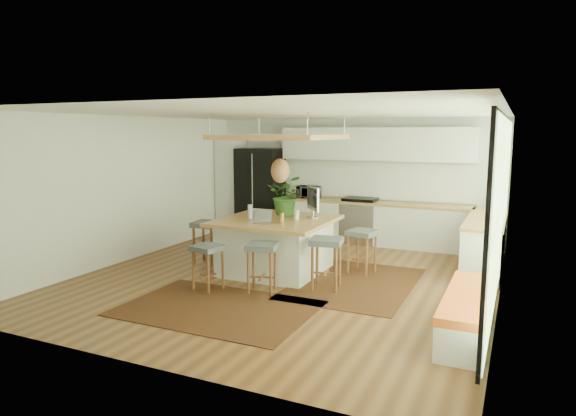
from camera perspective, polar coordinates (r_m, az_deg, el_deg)
The scene contains 35 objects.
floor at distance 8.48m, azimuth -0.18°, elevation -7.91°, with size 7.00×7.00×0.00m, color #563118.
ceiling at distance 8.14m, azimuth -0.19°, elevation 10.64°, with size 7.00×7.00×0.00m, color white.
wall_back at distance 11.45m, azimuth 7.20°, elevation 3.20°, with size 6.50×6.50×0.00m, color silver.
wall_front at distance 5.28m, azimuth -16.40°, elevation -3.31°, with size 6.50×6.50×0.00m, color silver.
wall_left at distance 10.00m, azimuth -17.35°, elevation 2.11°, with size 7.00×7.00×0.00m, color silver.
wall_right at distance 7.46m, azimuth 23.11°, elevation -0.26°, with size 7.00×7.00×0.00m, color silver.
window_wall at distance 7.45m, azimuth 22.90°, elevation 0.13°, with size 0.10×6.20×2.60m, color black, non-canonical shape.
pantry at distance 12.40m, azimuth -6.40°, elevation 2.57°, with size 0.55×0.60×2.25m, color silver.
back_counter_base at distance 11.12m, azimuth 9.32°, elevation -1.74°, with size 4.20×0.60×0.88m, color silver.
back_counter_top at distance 11.05m, azimuth 9.38°, elevation 0.61°, with size 4.24×0.64×0.05m, color olive.
backsplash at distance 11.28m, azimuth 9.84°, elevation 3.06°, with size 4.20×0.02×0.80m, color white.
upper_cabinets at distance 11.08m, azimuth 9.73°, elevation 7.11°, with size 4.20×0.34×0.70m, color silver.
range at distance 11.18m, azimuth 8.09°, elevation -1.35°, with size 0.76×0.62×1.00m, color #A5A5AA, non-canonical shape.
right_counter_base at distance 9.60m, azimuth 21.25°, elevation -3.85°, with size 0.60×2.50×0.88m, color silver.
right_counter_top at distance 9.51m, azimuth 21.40°, elevation -1.14°, with size 0.64×2.54×0.05m, color olive.
window_bench at distance 6.56m, azimuth 19.54°, elevation -11.11°, with size 0.52×2.00×0.50m, color silver, non-canonical shape.
ceiling_panel at distance 8.63m, azimuth -0.89°, elevation 6.20°, with size 1.86×1.86×0.80m, color olive, non-canonical shape.
rug_near at distance 7.17m, azimuth -7.90°, elevation -11.09°, with size 2.60×1.80×0.01m, color black.
rug_right at distance 8.27m, azimuth 7.49°, elevation -8.38°, with size 1.80×2.60×0.01m, color black.
fridge at distance 12.01m, azimuth -3.07°, elevation 1.46°, with size 1.01×0.79×2.03m, color black, non-canonical shape.
island at distance 8.77m, azimuth -1.36°, elevation -4.22°, with size 1.85×1.85×0.93m, color olive, non-canonical shape.
stool_near_left at distance 7.89m, azimuth -8.98°, elevation -6.61°, with size 0.41×0.41×0.70m, color #43474A, non-canonical shape.
stool_near_right at distance 7.70m, azimuth -2.95°, elevation -6.89°, with size 0.44×0.44×0.75m, color #43474A, non-canonical shape.
stool_right_front at distance 7.86m, azimuth 4.31°, elevation -6.57°, with size 0.47×0.47×0.80m, color #43474A, non-canonical shape.
stool_right_back at distance 8.77m, azimuth 8.31°, elevation -5.04°, with size 0.45×0.45×0.75m, color #43474A, non-canonical shape.
stool_left_side at distance 9.43m, azimuth -9.05°, elevation -4.10°, with size 0.46×0.46×0.79m, color #43474A, non-canonical shape.
laptop at distance 8.27m, azimuth -3.11°, elevation -0.88°, with size 0.31×0.33×0.23m, color #A5A5AA, non-canonical shape.
monitor at distance 8.76m, azimuth 2.81°, elevation 0.57°, with size 0.59×0.21×0.55m, color #A5A5AA, non-canonical shape.
microwave at distance 11.47m, azimuth 2.34°, elevation 1.96°, with size 0.48×0.27×0.33m, color #A5A5AA.
island_plant at distance 9.05m, azimuth -0.17°, elevation 0.98°, with size 0.65×0.72×0.56m, color #1E4C19.
island_bowl at distance 9.38m, azimuth -3.68°, elevation -0.34°, with size 0.23×0.23×0.06m, color silver.
island_bottle_0 at distance 9.00m, azimuth -4.24°, elevation -0.28°, with size 0.07×0.07×0.19m, color blue.
island_bottle_1 at distance 8.72m, azimuth -4.17°, elevation -0.57°, with size 0.07×0.07×0.19m, color silver.
island_bottle_2 at distance 8.29m, azimuth -0.74°, elevation -1.02°, with size 0.07×0.07×0.19m, color olive.
island_bottle_3 at distance 8.57m, azimuth 0.87°, elevation -0.71°, with size 0.07×0.07×0.19m, color silver.
Camera 1 is at (3.42, -7.38, 2.40)m, focal length 31.63 mm.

